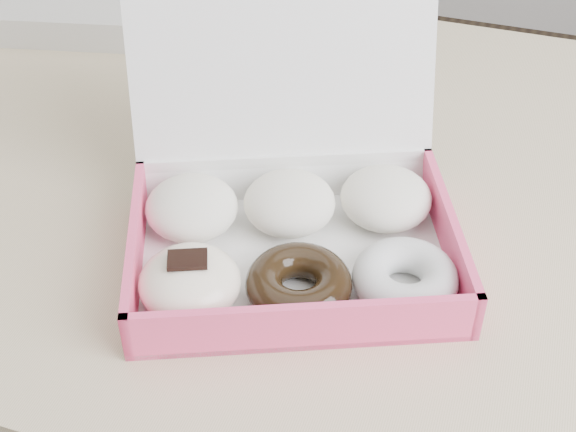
% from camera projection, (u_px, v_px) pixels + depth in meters
% --- Properties ---
extents(table, '(1.20, 0.80, 0.75)m').
position_uv_depth(table, '(181.00, 194.00, 0.97)').
color(table, tan).
rests_on(table, ground).
extents(donut_box, '(0.38, 0.37, 0.22)m').
position_uv_depth(donut_box, '(289.00, 222.00, 0.75)').
color(donut_box, white).
rests_on(donut_box, table).
extents(newspapers, '(0.30, 0.26, 0.04)m').
position_uv_depth(newspapers, '(82.00, 4.00, 1.15)').
color(newspapers, white).
rests_on(newspapers, table).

